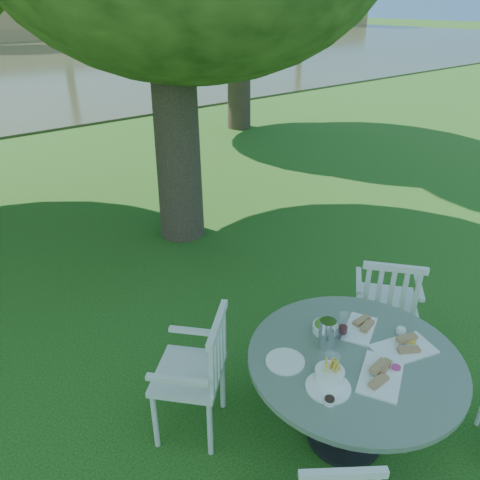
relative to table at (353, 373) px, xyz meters
The scene contains 5 objects.
ground 1.71m from the table, 75.71° to the left, with size 140.00×140.00×0.00m, color #123B0C.
table is the anchor object (origin of this frame).
chair_ne 1.07m from the table, 22.60° to the left, with size 0.70×0.70×1.02m.
chair_nw 1.06m from the table, 135.88° to the left, with size 0.70×0.70×1.02m.
tableware 0.20m from the table, 130.63° to the left, with size 1.09×0.84×0.22m.
Camera 1 is at (-2.54, -2.95, 2.95)m, focal length 35.00 mm.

